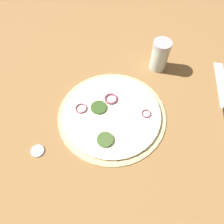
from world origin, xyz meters
TOP-DOWN VIEW (x-y plane):
  - ground_plane at (0.00, 0.00)m, footprint 3.00×3.00m
  - pizza at (-0.00, -0.00)m, footprint 0.32×0.32m
  - spice_jar at (0.17, 0.19)m, footprint 0.06×0.06m
  - loose_cap at (-0.21, -0.10)m, footprint 0.04×0.04m

SIDE VIEW (x-z plane):
  - ground_plane at x=0.00m, z-range 0.00..0.00m
  - loose_cap at x=-0.21m, z-range 0.00..0.01m
  - pizza at x=0.00m, z-range 0.00..0.01m
  - spice_jar at x=0.17m, z-range 0.00..0.11m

